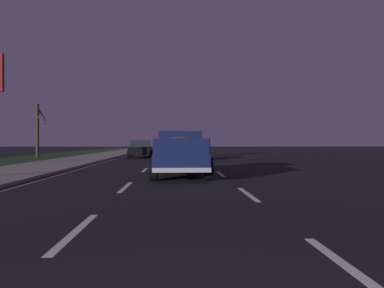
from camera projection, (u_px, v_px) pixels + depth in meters
The scene contains 8 objects.
ground at pixel (178, 159), 28.25m from camera, with size 144.00×144.00×0.00m, color black.
sidewalk_shoulder at pixel (88, 158), 27.91m from camera, with size 108.00×4.00×0.12m, color gray.
grass_verge at pixel (26, 159), 27.67m from camera, with size 108.00×6.00×0.01m, color #1E3819.
lane_markings at pixel (145, 157), 31.42m from camera, with size 108.00×7.04×0.01m.
pickup_truck at pixel (180, 152), 14.20m from camera, with size 5.43×2.29×1.87m.
sedan_blue at pixel (177, 150), 25.93m from camera, with size 4.44×2.09×1.54m.
sedan_black at pixel (141, 149), 30.21m from camera, with size 4.45×2.11×1.54m.
bare_tree_far at pixel (38, 129), 30.78m from camera, with size 1.22×1.11×4.83m.
Camera 1 is at (-1.27, 0.18, 1.41)m, focal length 31.75 mm.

